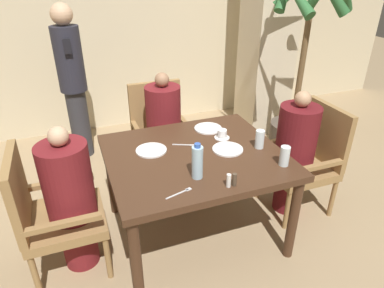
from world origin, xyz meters
TOP-DOWN VIEW (x-y plane):
  - ground_plane at (0.00, 0.00)m, footprint 16.00×16.00m
  - wall_back at (0.00, 2.32)m, footprint 8.00×0.06m
  - pillar_stone at (1.54, 1.59)m, footprint 0.52×0.52m
  - dining_table at (0.00, 0.00)m, footprint 1.24×1.09m
  - chair_left_side at (-1.02, 0.00)m, footprint 0.52×0.52m
  - diner_in_left_chair at (-0.88, 0.00)m, footprint 0.32×0.32m
  - chair_far_side at (0.00, 0.95)m, footprint 0.52×0.52m
  - diner_in_far_chair at (-0.00, 0.80)m, footprint 0.32×0.32m
  - chair_right_side at (1.02, 0.00)m, footprint 0.52×0.52m
  - diner_in_right_chair at (0.88, 0.00)m, footprint 0.32×0.32m
  - standing_host at (-0.72, 1.64)m, footprint 0.27×0.31m
  - potted_palm at (1.45, 0.80)m, footprint 0.84×0.87m
  - plate_main_left at (-0.28, 0.15)m, footprint 0.22×0.22m
  - plate_main_right at (0.25, 0.34)m, footprint 0.22×0.22m
  - plate_dessert_center at (0.25, -0.04)m, footprint 0.22×0.22m
  - teacup_with_saucer at (0.29, 0.15)m, footprint 0.12×0.12m
  - water_bottle at (-0.09, -0.29)m, footprint 0.07×0.07m
  - glass_tall_near at (0.48, -0.08)m, footprint 0.07×0.07m
  - glass_tall_mid at (0.51, -0.36)m, footprint 0.07×0.07m
  - salt_shaker at (0.05, -0.46)m, footprint 0.03×0.03m
  - pepper_shaker at (0.09, -0.46)m, footprint 0.03×0.03m
  - fork_beside_plate at (-0.24, -0.41)m, footprint 0.18×0.06m
  - knife_beside_plate at (-0.01, 0.14)m, footprint 0.18×0.09m

SIDE VIEW (x-z plane):
  - ground_plane at x=0.00m, z-range 0.00..0.00m
  - chair_left_side at x=-1.02m, z-range 0.03..0.96m
  - chair_far_side at x=0.00m, z-range 0.03..0.96m
  - chair_right_side at x=1.02m, z-range 0.03..0.96m
  - diner_in_left_chair at x=-0.88m, z-range 0.01..1.10m
  - diner_in_right_chair at x=0.88m, z-range 0.01..1.10m
  - diner_in_far_chair at x=0.00m, z-range 0.01..1.11m
  - dining_table at x=0.00m, z-range 0.28..1.00m
  - knife_beside_plate at x=-0.01m, z-range 0.73..0.73m
  - fork_beside_plate at x=-0.24m, z-range 0.73..0.73m
  - plate_main_left at x=-0.28m, z-range 0.73..0.74m
  - plate_main_right at x=0.25m, z-range 0.73..0.74m
  - plate_dessert_center at x=0.25m, z-range 0.73..0.74m
  - potted_palm at x=1.45m, z-range -0.34..1.85m
  - teacup_with_saucer at x=0.29m, z-range 0.72..0.79m
  - pepper_shaker at x=0.09m, z-range 0.73..0.81m
  - salt_shaker at x=0.05m, z-range 0.73..0.81m
  - glass_tall_near at x=0.48m, z-range 0.73..0.86m
  - glass_tall_mid at x=0.51m, z-range 0.73..0.86m
  - water_bottle at x=-0.09m, z-range 0.72..0.96m
  - standing_host at x=-0.72m, z-range 0.06..1.67m
  - pillar_stone at x=1.54m, z-range 0.00..2.70m
  - wall_back at x=0.00m, z-range 0.00..2.80m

